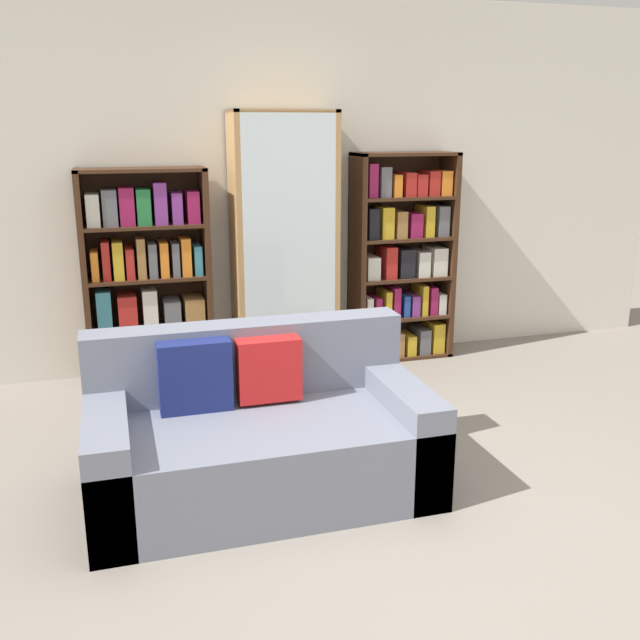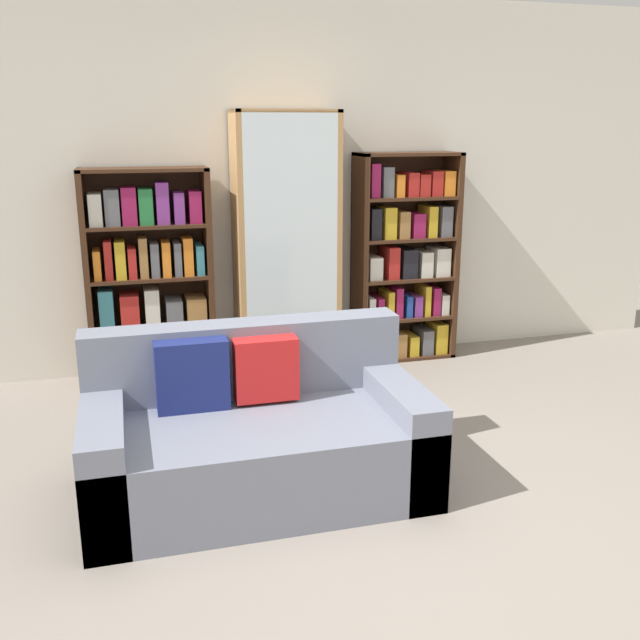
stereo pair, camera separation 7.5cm
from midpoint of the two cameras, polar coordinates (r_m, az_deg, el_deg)
name	(u,v)px [view 2 (the right image)]	position (r m, az deg, el deg)	size (l,w,h in m)	color
ground_plane	(403,537)	(3.37, 7.30, -16.87)	(16.00, 16.00, 0.00)	gray
wall_back	(275,186)	(5.41, -3.22, 10.65)	(6.63, 0.06, 2.70)	silver
couch	(255,436)	(3.63, -4.59, -9.27)	(1.66, 0.89, 0.80)	slate
bookshelf_left	(149,281)	(5.17, -13.12, 3.09)	(0.87, 0.32, 1.51)	#3D2314
display_cabinet	(286,245)	(5.25, -2.32, 6.03)	(0.75, 0.36, 1.90)	#AD7F4C
bookshelf_right	(405,260)	(5.58, 7.23, 4.81)	(0.79, 0.32, 1.59)	#3D2314
wine_bottle	(382,386)	(4.65, 5.44, -5.29)	(0.07, 0.07, 0.38)	black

